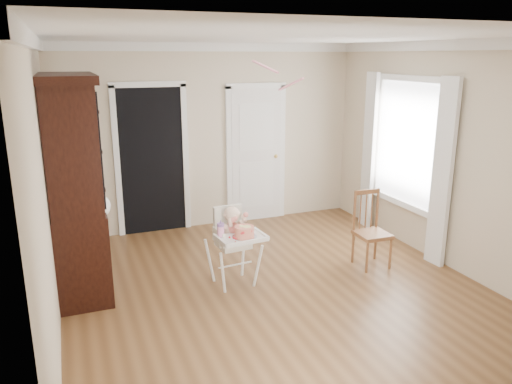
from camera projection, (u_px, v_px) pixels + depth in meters
name	position (u px, v px, depth m)	size (l,w,h in m)	color
floor	(278.00, 292.00, 5.52)	(5.00, 5.00, 0.00)	brown
ceiling	(281.00, 37.00, 4.81)	(5.00, 5.00, 0.00)	white
wall_back	(212.00, 137.00, 7.41)	(4.50, 4.50, 0.00)	beige
wall_left	(45.00, 194.00, 4.38)	(5.00, 5.00, 0.00)	beige
wall_right	(452.00, 157.00, 5.95)	(5.00, 5.00, 0.00)	beige
crown_molding	(281.00, 43.00, 4.82)	(4.50, 5.00, 0.12)	white
doorway	(152.00, 158.00, 7.15)	(1.06, 0.05, 2.22)	black
closet_door	(256.00, 156.00, 7.72)	(0.96, 0.09, 2.13)	white
window_right	(404.00, 151.00, 6.66)	(0.13, 1.84, 2.30)	white
high_chair	(233.00, 237.00, 5.56)	(0.57, 0.69, 0.91)	white
baby	(232.00, 225.00, 5.55)	(0.28, 0.21, 0.42)	beige
cake	(245.00, 232.00, 5.35)	(0.27, 0.27, 0.13)	silver
sippy_cup	(221.00, 229.00, 5.37)	(0.08, 0.08, 0.19)	#FF9BCC
china_cabinet	(75.00, 186.00, 5.34)	(0.62, 1.39, 2.35)	black
dining_chair	(371.00, 232.00, 6.12)	(0.39, 0.39, 0.93)	brown
streamer	(265.00, 67.00, 5.93)	(0.03, 0.50, 0.02)	pink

